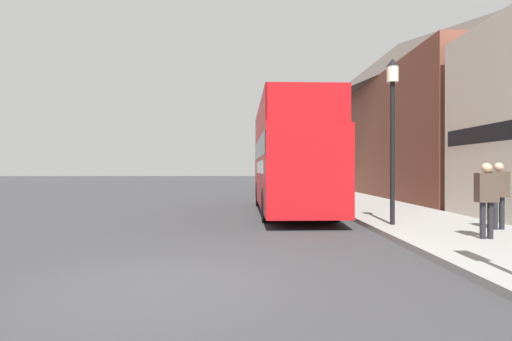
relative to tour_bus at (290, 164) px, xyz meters
The scene contains 9 objects.
ground_plane 11.63m from the tour_bus, 104.33° to the left, with size 144.00×144.00×0.00m, color #333335.
sidewalk 9.13m from the tour_bus, 65.21° to the left, with size 3.89×108.00×0.14m.
brick_terrace_rear 14.91m from the tour_bus, 53.32° to the left, with size 6.00×24.48×10.37m.
tour_bus is the anchor object (origin of this frame).
parked_car_ahead_of_bus 7.40m from the tour_bus, 84.95° to the left, with size 1.92×4.32×1.34m.
pedestrian_second 7.84m from the tour_bus, 61.17° to the right, with size 0.45×0.25×1.70m.
pedestrian_third 7.37m from the tour_bus, 48.12° to the right, with size 0.46×0.25×1.74m.
lamp_post_nearest 5.34m from the tour_bus, 61.27° to the right, with size 0.35×0.35×4.70m.
lamp_post_second 5.38m from the tour_bus, 63.27° to the left, with size 0.35×0.35×4.62m.
Camera 1 is at (1.29, -5.84, 1.71)m, focal length 28.00 mm.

